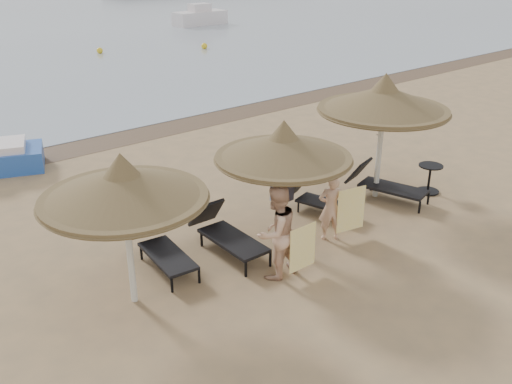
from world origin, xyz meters
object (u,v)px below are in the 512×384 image
Objects in this scene: palapa_right at (384,100)px; side_table at (429,179)px; lounger_near_right at (317,199)px; lounger_far_right at (383,183)px; lounger_far_left at (162,247)px; palapa_center at (283,147)px; lounger_near_left at (225,232)px; person_left at (276,225)px; palapa_left at (123,186)px; person_right at (331,203)px.

side_table is at bearing -29.13° from palapa_right.
lounger_near_right is at bearing 171.79° from palapa_right.
lounger_far_right is at bearing 157.68° from side_table.
palapa_center is at bearing -15.52° from lounger_far_left.
side_table is (7.02, -1.17, -0.03)m from lounger_far_left.
lounger_near_left is 0.95× the size of person_left.
side_table is (3.01, -0.94, 0.00)m from lounger_near_right.
person_left is (1.46, -1.71, 0.69)m from lounger_far_left.
lounger_far_right reaches higher than lounger_near_right.
lounger_far_left is at bearing 157.10° from lounger_far_right.
lounger_far_right is at bearing 3.60° from palapa_center.
lounger_far_left reaches higher than lounger_near_right.
lounger_far_right reaches higher than side_table.
palapa_left is 1.39× the size of lounger_near_left.
person_right is (2.00, -1.02, 0.44)m from lounger_near_left.
person_left is (0.17, -1.39, 0.66)m from lounger_near_left.
lounger_near_left is 5.79m from side_table.
lounger_near_left is 1.19× the size of person_right.
person_left is (-5.56, -0.53, 0.72)m from side_table.
person_left reaches higher than person_right.
palapa_center is 1.62× the size of person_right.
palapa_left is at bearing -177.70° from palapa_right.
lounger_near_left is 1.14× the size of lounger_near_right.
lounger_far_right is 2.63m from person_right.
palapa_right reaches higher than side_table.
palapa_center is 1.32× the size of lounger_far_right.
palapa_right is at bearing 150.87° from side_table.
person_right is at bearing -23.87° from palapa_center.
lounger_far_left is at bearing 175.13° from palapa_right.
side_table is (5.72, -0.86, -0.06)m from lounger_near_left.
lounger_near_left reaches higher than lounger_near_right.
person_left reaches higher than lounger_near_right.
palapa_center is 3.51m from palapa_right.
palapa_right is 4.27× the size of side_table.
lounger_far_right is at bearing -1.04° from lounger_far_left.
palapa_center is 1.61m from person_left.
lounger_near_right is (-1.79, 0.26, -2.11)m from palapa_right.
lounger_far_left is 3.59m from person_right.
person_left is at bearing -82.67° from lounger_near_left.
palapa_right is 6.18m from lounger_far_left.
lounger_far_right is (1.80, -0.44, 0.06)m from lounger_near_right.
person_left is (-4.33, -1.22, -1.38)m from palapa_right.
side_table is 0.34× the size of person_left.
person_right is at bearing -161.45° from palapa_right.
lounger_near_right reaches higher than side_table.
person_right is (-0.71, -1.09, 0.51)m from lounger_near_right.
palapa_left is at bearing 177.77° from palapa_center.
lounger_near_left is (-1.03, 0.58, -1.76)m from palapa_center.
lounger_near_left is (1.30, -0.32, 0.03)m from lounger_far_left.
person_right reaches higher than lounger_far_left.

